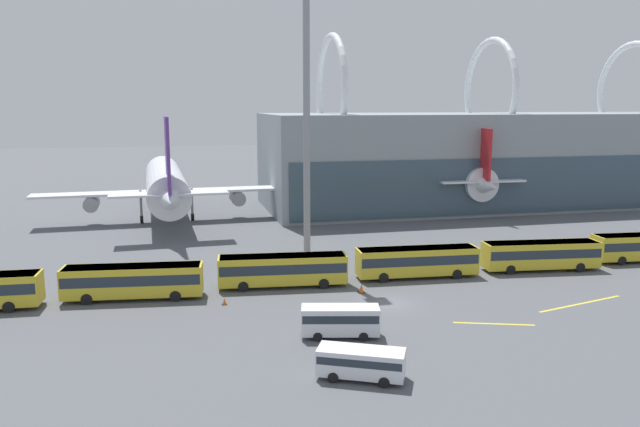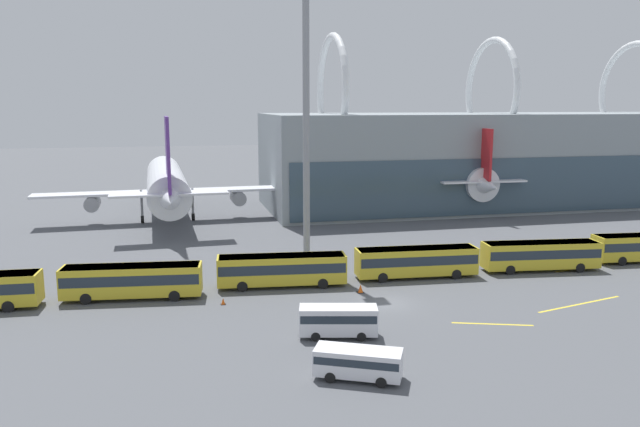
{
  "view_description": "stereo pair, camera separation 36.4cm",
  "coord_description": "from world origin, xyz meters",
  "px_view_note": "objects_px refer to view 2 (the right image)",
  "views": [
    {
      "loc": [
        -18.22,
        -50.28,
        17.46
      ],
      "look_at": [
        -0.52,
        24.15,
        4.0
      ],
      "focal_mm": 35.0,
      "sensor_mm": 36.0,
      "label": 1
    },
    {
      "loc": [
        -17.86,
        -50.36,
        17.46
      ],
      "look_at": [
        -0.52,
        24.15,
        4.0
      ],
      "focal_mm": 35.0,
      "sensor_mm": 36.0,
      "label": 2
    }
  ],
  "objects_px": {
    "shuttle_bus_1": "(132,279)",
    "shuttle_bus_4": "(541,254)",
    "service_van_crossing": "(358,361)",
    "traffic_cone_1": "(360,289)",
    "shuttle_bus_2": "(282,268)",
    "floodlight_mast": "(306,102)",
    "shuttle_bus_3": "(416,260)",
    "service_van_foreground": "(338,319)",
    "traffic_cone_0": "(223,301)",
    "airliner_at_gate_far": "(441,174)",
    "airliner_at_gate_near": "(166,184)"
  },
  "relations": [
    {
      "from": "shuttle_bus_1",
      "to": "shuttle_bus_4",
      "type": "bearing_deg",
      "value": 6.95
    },
    {
      "from": "shuttle_bus_1",
      "to": "service_van_crossing",
      "type": "xyz_separation_m",
      "value": [
        15.15,
        -20.81,
        -0.62
      ]
    },
    {
      "from": "shuttle_bus_4",
      "to": "traffic_cone_1",
      "type": "xyz_separation_m",
      "value": [
        -20.88,
        -3.26,
        -1.43
      ]
    },
    {
      "from": "shuttle_bus_4",
      "to": "service_van_crossing",
      "type": "xyz_separation_m",
      "value": [
        -26.43,
        -21.12,
        -0.62
      ]
    },
    {
      "from": "service_van_crossing",
      "to": "shuttle_bus_2",
      "type": "bearing_deg",
      "value": -60.64
    },
    {
      "from": "service_van_crossing",
      "to": "floodlight_mast",
      "type": "distance_m",
      "value": 34.19
    },
    {
      "from": "floodlight_mast",
      "to": "service_van_crossing",
      "type": "bearing_deg",
      "value": -95.58
    },
    {
      "from": "service_van_crossing",
      "to": "traffic_cone_1",
      "type": "height_order",
      "value": "service_van_crossing"
    },
    {
      "from": "shuttle_bus_3",
      "to": "service_van_crossing",
      "type": "height_order",
      "value": "shuttle_bus_3"
    },
    {
      "from": "service_van_foreground",
      "to": "traffic_cone_1",
      "type": "xyz_separation_m",
      "value": [
        4.91,
        10.43,
        -1.01
      ]
    },
    {
      "from": "service_van_foreground",
      "to": "shuttle_bus_4",
      "type": "bearing_deg",
      "value": 41.05
    },
    {
      "from": "service_van_foreground",
      "to": "traffic_cone_0",
      "type": "distance_m",
      "value": 12.65
    },
    {
      "from": "airliner_at_gate_far",
      "to": "shuttle_bus_2",
      "type": "height_order",
      "value": "airliner_at_gate_far"
    },
    {
      "from": "airliner_at_gate_far",
      "to": "shuttle_bus_2",
      "type": "relative_size",
      "value": 3.45
    },
    {
      "from": "shuttle_bus_3",
      "to": "traffic_cone_0",
      "type": "relative_size",
      "value": 20.87
    },
    {
      "from": "shuttle_bus_3",
      "to": "shuttle_bus_2",
      "type": "bearing_deg",
      "value": -176.1
    },
    {
      "from": "airliner_at_gate_near",
      "to": "shuttle_bus_1",
      "type": "distance_m",
      "value": 39.49
    },
    {
      "from": "service_van_crossing",
      "to": "floodlight_mast",
      "type": "xyz_separation_m",
      "value": [
        2.91,
        29.84,
        16.44
      ]
    },
    {
      "from": "airliner_at_gate_near",
      "to": "traffic_cone_1",
      "type": "xyz_separation_m",
      "value": [
        17.9,
        -42.16,
        -5.17
      ]
    },
    {
      "from": "shuttle_bus_4",
      "to": "traffic_cone_0",
      "type": "distance_m",
      "value": 33.98
    },
    {
      "from": "shuttle_bus_2",
      "to": "floodlight_mast",
      "type": "xyz_separation_m",
      "value": [
        4.2,
        8.32,
        15.81
      ]
    },
    {
      "from": "airliner_at_gate_near",
      "to": "traffic_cone_0",
      "type": "xyz_separation_m",
      "value": [
        5.06,
        -42.8,
        -5.26
      ]
    },
    {
      "from": "airliner_at_gate_near",
      "to": "shuttle_bus_4",
      "type": "distance_m",
      "value": 55.05
    },
    {
      "from": "service_van_crossing",
      "to": "floodlight_mast",
      "type": "bearing_deg",
      "value": -69.65
    },
    {
      "from": "shuttle_bus_3",
      "to": "floodlight_mast",
      "type": "xyz_separation_m",
      "value": [
        -9.65,
        8.3,
        15.81
      ]
    },
    {
      "from": "service_van_crossing",
      "to": "shuttle_bus_1",
      "type": "bearing_deg",
      "value": -28.01
    },
    {
      "from": "shuttle_bus_4",
      "to": "traffic_cone_0",
      "type": "relative_size",
      "value": 20.99
    },
    {
      "from": "shuttle_bus_3",
      "to": "shuttle_bus_1",
      "type": "bearing_deg",
      "value": -174.66
    },
    {
      "from": "shuttle_bus_1",
      "to": "shuttle_bus_3",
      "type": "height_order",
      "value": "same"
    },
    {
      "from": "shuttle_bus_2",
      "to": "traffic_cone_0",
      "type": "xyz_separation_m",
      "value": [
        -6.0,
        -4.3,
        -1.53
      ]
    },
    {
      "from": "airliner_at_gate_far",
      "to": "traffic_cone_1",
      "type": "relative_size",
      "value": 55.06
    },
    {
      "from": "airliner_at_gate_far",
      "to": "shuttle_bus_4",
      "type": "relative_size",
      "value": 3.44
    },
    {
      "from": "shuttle_bus_3",
      "to": "service_van_crossing",
      "type": "xyz_separation_m",
      "value": [
        -12.57,
        -21.55,
        -0.62
      ]
    },
    {
      "from": "shuttle_bus_2",
      "to": "traffic_cone_0",
      "type": "height_order",
      "value": "shuttle_bus_2"
    },
    {
      "from": "airliner_at_gate_far",
      "to": "shuttle_bus_1",
      "type": "height_order",
      "value": "airliner_at_gate_far"
    },
    {
      "from": "floodlight_mast",
      "to": "traffic_cone_0",
      "type": "height_order",
      "value": "floodlight_mast"
    },
    {
      "from": "airliner_at_gate_near",
      "to": "airliner_at_gate_far",
      "type": "relative_size",
      "value": 0.92
    },
    {
      "from": "airliner_at_gate_far",
      "to": "shuttle_bus_3",
      "type": "bearing_deg",
      "value": 154.86
    },
    {
      "from": "airliner_at_gate_far",
      "to": "floodlight_mast",
      "type": "bearing_deg",
      "value": 140.36
    },
    {
      "from": "traffic_cone_0",
      "to": "floodlight_mast",
      "type": "bearing_deg",
      "value": 51.04
    },
    {
      "from": "airliner_at_gate_near",
      "to": "traffic_cone_0",
      "type": "distance_m",
      "value": 43.41
    },
    {
      "from": "airliner_at_gate_near",
      "to": "airliner_at_gate_far",
      "type": "xyz_separation_m",
      "value": [
        47.6,
        7.02,
        -0.37
      ]
    },
    {
      "from": "airliner_at_gate_near",
      "to": "shuttle_bus_1",
      "type": "bearing_deg",
      "value": 173.85
    },
    {
      "from": "shuttle_bus_4",
      "to": "service_van_foreground",
      "type": "height_order",
      "value": "shuttle_bus_4"
    },
    {
      "from": "shuttle_bus_3",
      "to": "service_van_foreground",
      "type": "bearing_deg",
      "value": -126.39
    },
    {
      "from": "shuttle_bus_1",
      "to": "traffic_cone_0",
      "type": "bearing_deg",
      "value": -18.0
    },
    {
      "from": "airliner_at_gate_far",
      "to": "traffic_cone_0",
      "type": "height_order",
      "value": "airliner_at_gate_far"
    },
    {
      "from": "shuttle_bus_4",
      "to": "airliner_at_gate_near",
      "type": "bearing_deg",
      "value": 141.25
    },
    {
      "from": "service_van_crossing",
      "to": "service_van_foreground",
      "type": "bearing_deg",
      "value": -68.99
    },
    {
      "from": "airliner_at_gate_near",
      "to": "shuttle_bus_4",
      "type": "xyz_separation_m",
      "value": [
        38.78,
        -38.9,
        -3.74
      ]
    }
  ]
}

